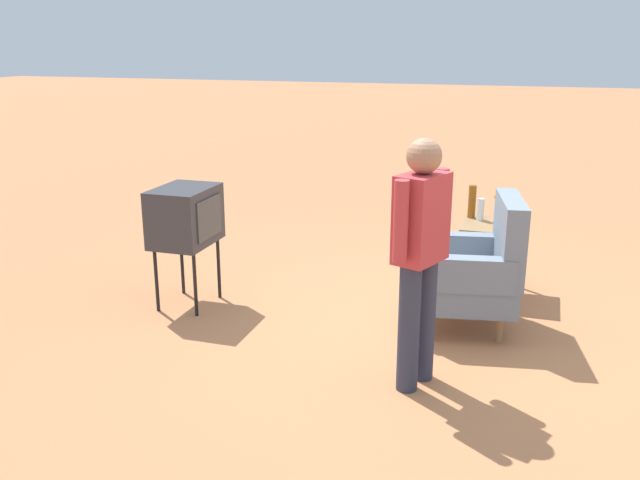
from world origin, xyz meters
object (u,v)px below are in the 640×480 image
Objects in this scene: armchair at (478,268)px; tv_on_stand at (185,217)px; side_table at (495,235)px; person_standing at (420,249)px; bottle_tall_amber at (472,202)px; soda_can_red at (516,214)px; flower_vase at (499,204)px; bottle_short_clear at (480,209)px.

tv_on_stand is (0.27, -2.39, 0.28)m from armchair.
person_standing is (1.90, -0.34, 0.39)m from side_table.
bottle_tall_amber is (-0.18, -0.23, 0.25)m from side_table.
person_standing is 2.09m from bottle_tall_amber.
side_table is at bearing 114.27° from tv_on_stand.
side_table is 2.70m from tv_on_stand.
soda_can_red is 0.40m from bottle_tall_amber.
soda_can_red is at bearing 116.34° from tv_on_stand.
armchair is at bearing 165.37° from person_standing.
tv_on_stand is 8.44× the size of soda_can_red.
soda_can_red is 0.41× the size of bottle_tall_amber.
bottle_tall_amber is 1.13× the size of flower_vase.
person_standing is 13.44× the size of soda_can_red.
soda_can_red is (-0.19, 0.16, 0.16)m from side_table.
armchair is at bearing -3.94° from flower_vase.
person_standing reaches higher than armchair.
soda_can_red is 0.46× the size of flower_vase.
bottle_tall_amber is (-1.28, 2.22, 0.01)m from tv_on_stand.
soda_can_red is at bearing 91.42° from bottle_tall_amber.
side_table is at bearing 54.58° from bottle_short_clear.
bottle_short_clear is at bearing 174.55° from person_standing.
side_table is at bearing 169.99° from person_standing.
side_table is 0.29m from flower_vase.
side_table is 0.38m from bottle_tall_amber.
side_table is 2.13× the size of bottle_tall_amber.
bottle_short_clear is (-2.00, 0.19, -0.20)m from person_standing.
armchair is 5.30× the size of bottle_short_clear.
soda_can_red is 0.17m from flower_vase.
person_standing is 5.47× the size of bottle_tall_amber.
tv_on_stand is at bearing -83.58° from armchair.
bottle_short_clear is 0.75× the size of flower_vase.
person_standing is (0.80, 2.12, 0.16)m from tv_on_stand.
flower_vase is at bearing 109.86° from bottle_short_clear.
person_standing is at bearing -2.89° from bottle_tall_amber.
tv_on_stand is at bearing -62.36° from bottle_short_clear.
armchair reaches higher than bottle_tall_amber.
armchair reaches higher than bottle_short_clear.
soda_can_red is at bearing 100.69° from flower_vase.
person_standing is at bearing -13.32° from soda_can_red.
tv_on_stand reaches higher than bottle_tall_amber.
flower_vase is (-1.26, 2.46, 0.01)m from tv_on_stand.
side_table is 0.29m from soda_can_red.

